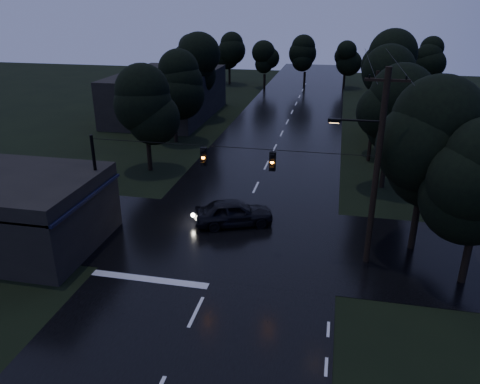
% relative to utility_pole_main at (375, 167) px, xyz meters
% --- Properties ---
extents(main_road, '(12.00, 120.00, 0.02)m').
position_rel_utility_pole_main_xyz_m(main_road, '(-7.41, 19.00, -5.26)').
color(main_road, black).
rests_on(main_road, ground).
extents(cross_street, '(60.00, 9.00, 0.02)m').
position_rel_utility_pole_main_xyz_m(cross_street, '(-7.41, 1.00, -5.26)').
color(cross_street, black).
rests_on(cross_street, ground).
extents(building_far_right, '(10.00, 14.00, 4.40)m').
position_rel_utility_pole_main_xyz_m(building_far_right, '(6.59, 23.00, -3.06)').
color(building_far_right, black).
rests_on(building_far_right, ground).
extents(building_far_left, '(10.00, 16.00, 5.00)m').
position_rel_utility_pole_main_xyz_m(building_far_left, '(-21.41, 29.00, -2.76)').
color(building_far_left, black).
rests_on(building_far_left, ground).
extents(utility_pole_main, '(3.50, 0.30, 10.00)m').
position_rel_utility_pole_main_xyz_m(utility_pole_main, '(0.00, 0.00, 0.00)').
color(utility_pole_main, black).
rests_on(utility_pole_main, ground).
extents(utility_pole_far, '(2.00, 0.30, 7.50)m').
position_rel_utility_pole_main_xyz_m(utility_pole_far, '(0.89, 17.00, -1.38)').
color(utility_pole_far, black).
rests_on(utility_pole_far, ground).
extents(anchor_pole_left, '(0.18, 0.18, 6.00)m').
position_rel_utility_pole_main_xyz_m(anchor_pole_left, '(-14.91, 0.00, -2.26)').
color(anchor_pole_left, black).
rests_on(anchor_pole_left, ground).
extents(span_signals, '(15.00, 0.37, 1.12)m').
position_rel_utility_pole_main_xyz_m(span_signals, '(-6.85, -0.01, -0.01)').
color(span_signals, black).
rests_on(span_signals, ground).
extents(tree_corner_near, '(4.48, 4.48, 9.44)m').
position_rel_utility_pole_main_xyz_m(tree_corner_near, '(2.59, 2.00, 0.74)').
color(tree_corner_near, black).
rests_on(tree_corner_near, ground).
extents(tree_left_a, '(3.92, 3.92, 8.26)m').
position_rel_utility_pole_main_xyz_m(tree_left_a, '(-16.41, 11.00, -0.02)').
color(tree_left_a, black).
rests_on(tree_left_a, ground).
extents(tree_left_b, '(4.20, 4.20, 8.85)m').
position_rel_utility_pole_main_xyz_m(tree_left_b, '(-17.01, 19.00, 0.36)').
color(tree_left_b, black).
rests_on(tree_left_b, ground).
extents(tree_left_c, '(4.48, 4.48, 9.44)m').
position_rel_utility_pole_main_xyz_m(tree_left_c, '(-17.61, 29.00, 0.74)').
color(tree_left_c, black).
rests_on(tree_left_c, ground).
extents(tree_right_a, '(4.20, 4.20, 8.85)m').
position_rel_utility_pole_main_xyz_m(tree_right_a, '(1.59, 11.00, 0.36)').
color(tree_right_a, black).
rests_on(tree_right_a, ground).
extents(tree_right_b, '(4.48, 4.48, 9.44)m').
position_rel_utility_pole_main_xyz_m(tree_right_b, '(2.19, 19.00, 0.74)').
color(tree_right_b, black).
rests_on(tree_right_b, ground).
extents(tree_right_c, '(4.76, 4.76, 10.03)m').
position_rel_utility_pole_main_xyz_m(tree_right_c, '(2.79, 29.00, 1.11)').
color(tree_right_c, black).
rests_on(tree_right_c, ground).
extents(car, '(5.13, 3.49, 1.62)m').
position_rel_utility_pole_main_xyz_m(car, '(-7.67, 2.80, -4.45)').
color(car, black).
rests_on(car, ground).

